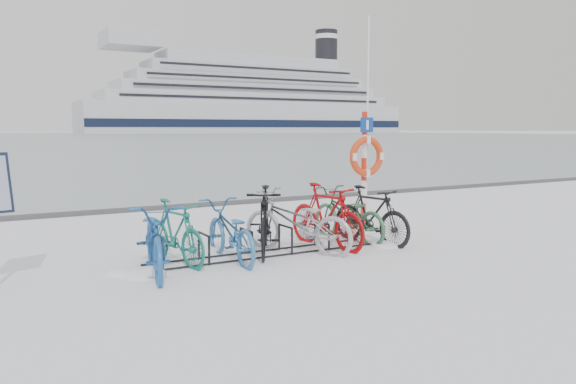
# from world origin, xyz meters

# --- Properties ---
(ground) EXTENTS (900.00, 900.00, 0.00)m
(ground) POSITION_xyz_m (0.00, 0.00, 0.00)
(ground) COLOR white
(ground) RESTS_ON ground
(quay_edge) EXTENTS (400.00, 0.25, 0.10)m
(quay_edge) POSITION_xyz_m (0.00, 5.90, 0.05)
(quay_edge) COLOR #3F3F42
(quay_edge) RESTS_ON ground
(bike_rack) EXTENTS (4.00, 0.48, 0.46)m
(bike_rack) POSITION_xyz_m (0.00, 0.00, 0.18)
(bike_rack) COLOR black
(bike_rack) RESTS_ON ground
(lifebuoy_station) EXTENTS (0.84, 0.23, 4.37)m
(lifebuoy_station) POSITION_xyz_m (3.07, 1.40, 1.47)
(lifebuoy_station) COLOR red
(lifebuoy_station) RESTS_ON ground
(cruise_ferry) EXTENTS (151.92, 28.62, 49.92)m
(cruise_ferry) POSITION_xyz_m (107.69, 228.01, 13.60)
(cruise_ferry) COLOR silver
(cruise_ferry) RESTS_ON ground
(bike_0) EXTENTS (1.09, 2.14, 1.07)m
(bike_0) POSITION_xyz_m (-1.91, -0.25, 0.53)
(bike_0) COLOR #1E5598
(bike_0) RESTS_ON ground
(bike_1) EXTENTS (0.81, 1.75, 1.01)m
(bike_1) POSITION_xyz_m (-1.48, 0.18, 0.51)
(bike_1) COLOR #166C5D
(bike_1) RESTS_ON ground
(bike_2) EXTENTS (0.70, 1.87, 0.97)m
(bike_2) POSITION_xyz_m (-0.67, -0.05, 0.49)
(bike_2) COLOR #2D69A4
(bike_2) RESTS_ON ground
(bike_3) EXTENTS (1.39, 1.92, 1.14)m
(bike_3) POSITION_xyz_m (0.05, 0.15, 0.57)
(bike_3) COLOR black
(bike_3) RESTS_ON ground
(bike_4) EXTENTS (1.64, 2.14, 1.08)m
(bike_4) POSITION_xyz_m (0.54, -0.05, 0.54)
(bike_4) COLOR #999DA0
(bike_4) RESTS_ON ground
(bike_5) EXTENTS (0.79, 1.96, 1.14)m
(bike_5) POSITION_xyz_m (1.20, 0.05, 0.57)
(bike_5) COLOR #A00B0E
(bike_5) RESTS_ON ground
(bike_6) EXTENTS (0.87, 1.99, 1.01)m
(bike_6) POSITION_xyz_m (1.87, 0.37, 0.51)
(bike_6) COLOR #326240
(bike_6) RESTS_ON ground
(bike_7) EXTENTS (0.83, 1.84, 1.07)m
(bike_7) POSITION_xyz_m (2.09, -0.06, 0.53)
(bike_7) COLOR black
(bike_7) RESTS_ON ground
(snow_drifts) EXTENTS (5.00, 1.67, 0.21)m
(snow_drifts) POSITION_xyz_m (-0.27, 0.01, 0.00)
(snow_drifts) COLOR white
(snow_drifts) RESTS_ON ground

